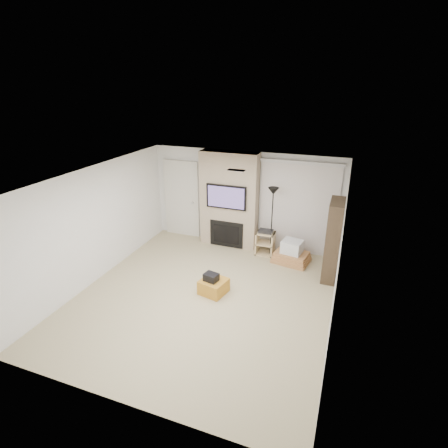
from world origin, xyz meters
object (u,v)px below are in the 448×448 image
(ottoman, at_px, (214,286))
(floor_lamp, at_px, (273,203))
(av_stand, at_px, (265,241))
(box_stack, at_px, (291,254))
(bookshelf, at_px, (333,240))

(ottoman, xyz_separation_m, floor_lamp, (0.71, 2.09, 1.25))
(av_stand, relative_size, box_stack, 0.70)
(ottoman, relative_size, floor_lamp, 0.28)
(ottoman, distance_m, bookshelf, 2.77)
(box_stack, bearing_deg, ottoman, -124.10)
(av_stand, distance_m, bookshelf, 1.82)
(floor_lamp, distance_m, av_stand, 1.06)
(av_stand, xyz_separation_m, box_stack, (0.71, -0.19, -0.13))
(ottoman, xyz_separation_m, av_stand, (0.58, 2.09, 0.20))
(ottoman, bearing_deg, av_stand, 74.60)
(floor_lamp, relative_size, av_stand, 2.68)
(floor_lamp, distance_m, box_stack, 1.33)
(ottoman, relative_size, bookshelf, 0.28)
(floor_lamp, bearing_deg, ottoman, -108.78)
(box_stack, bearing_deg, bookshelf, -23.38)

